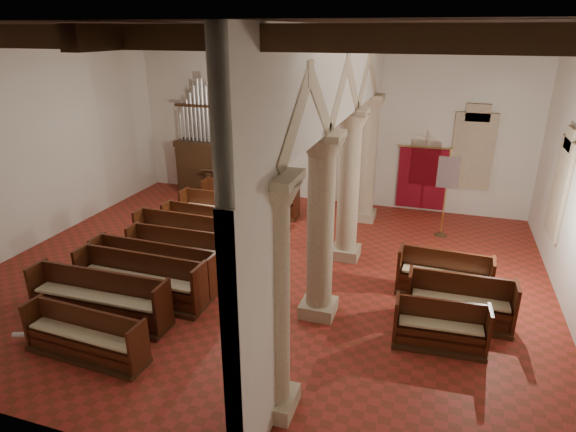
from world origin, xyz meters
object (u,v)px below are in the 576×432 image
Objects in this scene: pipe_organ at (204,157)px; aisle_pew_0 at (439,332)px; lectern at (210,186)px; nave_pew_0 at (86,342)px; processional_banner at (444,210)px.

pipe_organ is 2.40× the size of aisle_pew_0.
lectern reaches higher than nave_pew_0.
aisle_pew_0 is (6.44, 2.39, 0.01)m from nave_pew_0.
pipe_organ reaches higher than lectern.
lectern is 0.47× the size of nave_pew_0.
pipe_organ reaches higher than nave_pew_0.
aisle_pew_0 is at bearing -39.91° from pipe_organ.
processional_banner is (8.27, -0.94, 0.34)m from lectern.
processional_banner is at bearing 55.05° from nave_pew_0.
pipe_organ is 11.61m from aisle_pew_0.
processional_banner is 5.82m from aisle_pew_0.
nave_pew_0 is (2.43, -9.81, -1.05)m from pipe_organ.
processional_banner is 10.38m from nave_pew_0.
nave_pew_0 is (-6.36, -8.19, -0.51)m from processional_banner.
pipe_organ is 1.65× the size of processional_banner.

